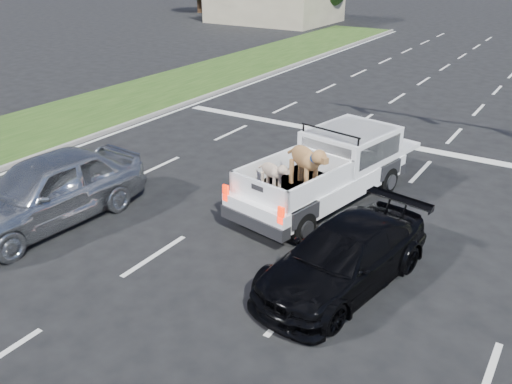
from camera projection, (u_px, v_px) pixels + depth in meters
ground at (219, 280)px, 11.11m from camera, size 160.00×160.00×0.00m
road_markings at (348, 175)px, 16.15m from camera, size 17.75×60.00×0.01m
grass_median_left at (72, 118)px, 21.31m from camera, size 5.00×60.00×0.10m
curb_left at (116, 128)px, 20.10m from camera, size 0.15×60.00×0.14m
pickup_truck at (327, 169)px, 14.06m from camera, size 2.86×5.62×2.01m
silver_sedan at (47, 190)px, 13.08m from camera, size 2.34×5.16×1.72m
black_coupe at (344, 256)px, 10.72m from camera, size 2.57×4.68×1.28m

